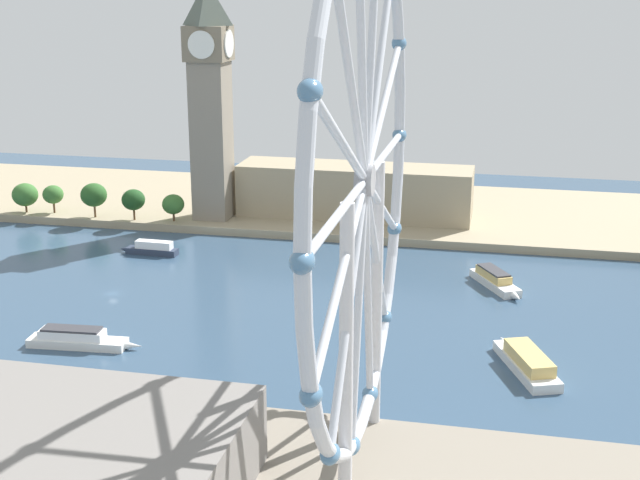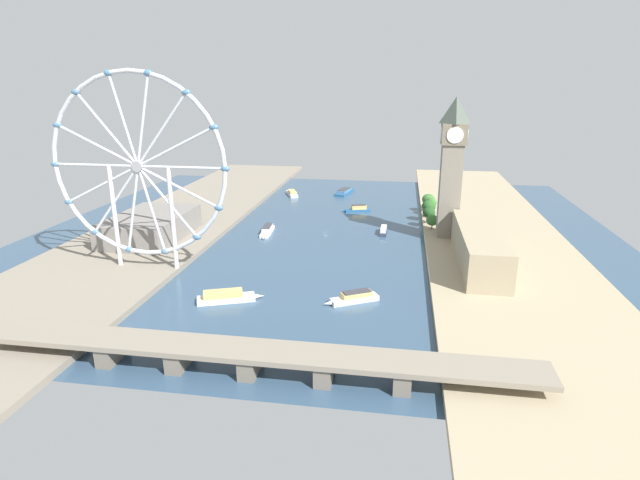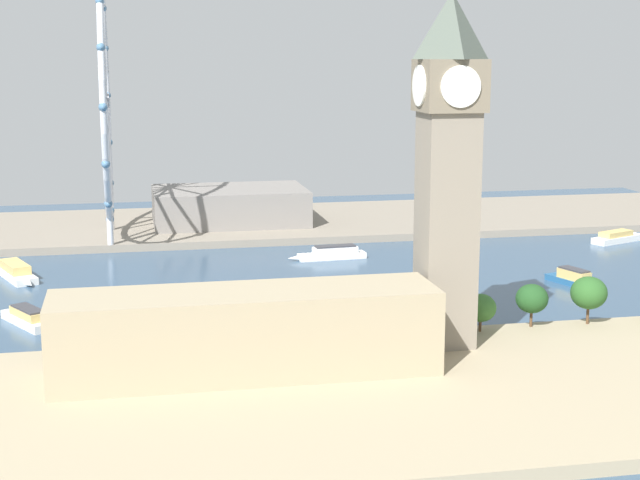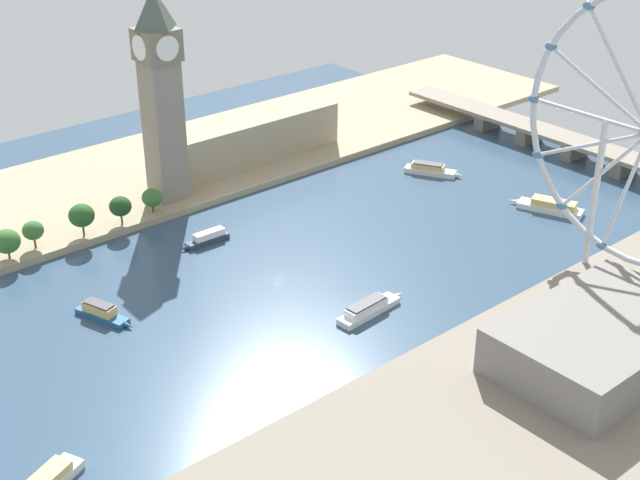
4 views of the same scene
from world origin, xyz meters
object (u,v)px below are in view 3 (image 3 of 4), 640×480
Objects in this scene: tour_boat_0 at (332,253)px; tour_boat_1 at (572,278)px; clock_tower at (448,166)px; tour_boat_5 at (427,305)px; tour_boat_2 at (27,317)px; riverside_hall at (230,206)px; parliament_block at (246,333)px; tour_boat_4 at (16,272)px; ferris_wheel at (106,102)px; tour_boat_3 at (618,237)px.

tour_boat_0 is 90.38m from tour_boat_1.
clock_tower reaches higher than tour_boat_5.
clock_tower is 3.42× the size of tour_boat_2.
tour_boat_0 is (-69.28, -31.25, -8.52)m from riverside_hall.
parliament_block is at bearing 174.97° from riverside_hall.
tour_boat_2 is at bearing 41.15° from parliament_block.
tour_boat_5 is (-9.08, -117.44, -0.11)m from tour_boat_2.
tour_boat_5 is at bearing 94.66° from tour_boat_0.
riverside_hall is at bearing -70.11° from tour_boat_0.
riverside_hall is 155.19m from tour_boat_5.
tour_boat_0 is 80.32m from tour_boat_5.
tour_boat_2 is 60.96m from tour_boat_4.
ferris_wheel is at bearing 129.15° from tour_boat_4.
tour_boat_3 is 237.56m from tour_boat_4.
tour_boat_2 is at bearing 65.05° from clock_tower.
tour_boat_2 is (-139.53, 73.56, -8.47)m from riverside_hall.
tour_boat_5 reaches higher than tour_boat_3.
riverside_hall is 2.32× the size of tour_boat_3.
clock_tower is 0.99× the size of parliament_block.
riverside_hall is (23.79, -51.05, -46.85)m from ferris_wheel.
tour_boat_3 is 0.91× the size of tour_boat_4.
parliament_block is 143.30m from tour_boat_1.
parliament_block is at bearing -168.21° from tour_boat_2.
riverside_hall is 3.12× the size of tour_boat_5.
tour_boat_3 is at bearing 73.38° from tour_boat_4.
ferris_wheel is at bearing -33.32° from tour_boat_0.
clock_tower is at bearing -144.32° from tour_boat_2.
tour_boat_4 is at bearing 150.38° from ferris_wheel.
tour_boat_1 reaches higher than tour_boat_2.
tour_boat_3 is at bearing -50.25° from parliament_block.
tour_boat_4 is at bearing 27.56° from parliament_block.
tour_boat_4 is (60.29, 9.03, 0.12)m from tour_boat_2.
tour_boat_2 is (-70.25, 104.81, 0.05)m from tour_boat_0.
tour_boat_1 is 62.57m from tour_boat_5.
clock_tower is 129.66m from tour_boat_0.
tour_boat_1 is (-125.50, -102.03, -8.33)m from riverside_hall.
riverside_hall is (203.24, -17.87, -2.31)m from parliament_block.
ferris_wheel reaches higher than tour_boat_3.
tour_boat_0 is (120.76, 3.77, -47.04)m from clock_tower.
tour_boat_3 is at bearing -111.30° from riverside_hall.
riverside_hall is 161.95m from tour_boat_1.
ferris_wheel is 3.62× the size of tour_boat_3.
tour_boat_0 is (133.96, -49.12, -10.83)m from parliament_block.
tour_boat_4 reaches higher than tour_boat_5.
parliament_block reaches higher than tour_boat_2.
tour_boat_1 is (-56.21, -70.78, 0.19)m from tour_boat_0.
tour_boat_3 is at bearing -100.04° from ferris_wheel.
riverside_hall is at bearing 10.44° from clock_tower.
riverside_hall is at bearing 135.71° from tour_boat_3.
tour_boat_5 is (-79.32, -12.63, -0.06)m from tour_boat_0.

